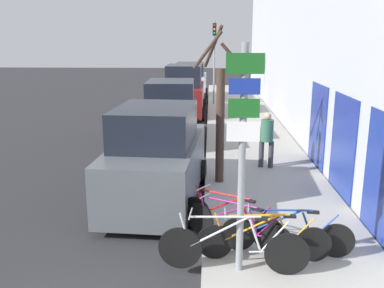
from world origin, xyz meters
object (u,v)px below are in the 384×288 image
parked_car_1 (171,115)px  street_tree (219,115)px  bicycle_0 (233,248)px  bicycle_2 (287,234)px  traffic_light (214,52)px  pedestrian_near (267,136)px  parked_car_3 (190,83)px  parked_car_2 (184,93)px  bicycle_4 (231,220)px  signpost (242,150)px  bicycle_1 (264,240)px  bicycle_3 (236,226)px  parked_car_0 (157,159)px

parked_car_1 → street_tree: street_tree is taller
bicycle_0 → parked_car_1: parked_car_1 is taller
bicycle_2 → traffic_light: traffic_light is taller
bicycle_0 → pedestrian_near: size_ratio=1.50×
parked_car_3 → street_tree: size_ratio=1.13×
street_tree → bicycle_2: bearing=-74.0°
parked_car_2 → parked_car_3: (0.06, 5.12, -0.06)m
traffic_light → parked_car_1: bearing=-100.7°
pedestrian_near → street_tree: street_tree is taller
bicycle_2 → bicycle_4: bearing=69.9°
signpost → street_tree: 4.39m
parked_car_1 → parked_car_2: parked_car_2 is taller
bicycle_1 → pedestrian_near: size_ratio=1.40×
bicycle_4 → bicycle_1: bearing=-108.8°
bicycle_0 → parked_car_2: 14.94m
bicycle_3 → street_tree: 3.81m
bicycle_1 → parked_car_3: parked_car_3 is taller
signpost → parked_car_2: size_ratio=0.78×
bicycle_1 → bicycle_3: size_ratio=1.22×
parked_car_0 → pedestrian_near: (2.85, 2.34, 0.03)m
parked_car_0 → pedestrian_near: bearing=43.0°
parked_car_1 → street_tree: bearing=-71.9°
bicycle_0 → parked_car_1: bearing=15.4°
parked_car_1 → parked_car_3: parked_car_3 is taller
bicycle_0 → bicycle_2: size_ratio=1.06×
parked_car_2 → bicycle_1: bearing=-81.1°
signpost → traffic_light: (-0.29, 17.50, 0.90)m
parked_car_3 → pedestrian_near: parked_car_3 is taller
bicycle_1 → street_tree: street_tree is taller
signpost → parked_car_3: size_ratio=0.81×
parked_car_0 → traffic_light: size_ratio=1.01×
parked_car_1 → traffic_light: size_ratio=0.93×
bicycle_0 → parked_car_3: size_ratio=0.54×
bicycle_4 → parked_car_1: size_ratio=0.44×
parked_car_2 → bicycle_0: bearing=-83.4°
parked_car_0 → parked_car_3: (0.02, 16.59, 0.02)m
parked_car_3 → bicycle_2: bearing=-81.5°
bicycle_1 → traffic_light: bearing=3.3°
parked_car_2 → pedestrian_near: parked_car_2 is taller
bicycle_2 → traffic_light: bearing=10.4°
bicycle_2 → bicycle_1: bearing=125.9°
parked_car_1 → pedestrian_near: (3.03, -3.36, 0.04)m
bicycle_0 → street_tree: (-0.14, 4.44, 1.33)m
bicycle_1 → street_tree: 4.33m
signpost → pedestrian_near: size_ratio=2.24×
bicycle_0 → bicycle_2: 1.14m
street_tree → parked_car_3: bearing=95.3°
signpost → bicycle_2: bearing=33.6°
parked_car_0 → parked_car_3: size_ratio=1.02×
signpost → parked_car_3: (-1.70, 19.90, -1.08)m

